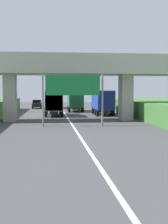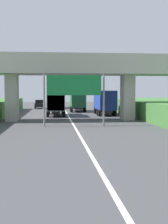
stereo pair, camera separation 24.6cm
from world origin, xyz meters
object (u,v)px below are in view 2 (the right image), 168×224
(truck_blue, at_px, (105,101))
(truck_green, at_px, (77,100))
(truck_red, at_px, (56,99))
(truck_orange, at_px, (56,102))
(overhead_highway_sign, at_px, (74,88))
(car_black, at_px, (40,104))

(truck_blue, distance_m, truck_green, 8.66)
(truck_red, height_order, truck_orange, same)
(truck_orange, bearing_deg, truck_green, 67.95)
(truck_blue, distance_m, truck_orange, 6.97)
(truck_orange, relative_size, truck_green, 1.00)
(truck_red, bearing_deg, truck_orange, -90.51)
(overhead_highway_sign, xyz_separation_m, truck_orange, (-1.69, 12.95, -1.69))
(truck_orange, distance_m, car_black, 19.01)
(truck_green, bearing_deg, truck_red, 107.63)
(truck_blue, xyz_separation_m, car_black, (-9.99, 17.80, -1.08))
(truck_red, relative_size, car_black, 1.78)
(truck_red, relative_size, truck_orange, 1.00)
(overhead_highway_sign, height_order, truck_orange, overhead_highway_sign)
(truck_red, distance_m, car_black, 3.59)
(truck_blue, distance_m, car_black, 20.44)
(truck_red, distance_m, truck_green, 11.38)
(truck_green, bearing_deg, truck_orange, -112.05)
(truck_orange, xyz_separation_m, truck_green, (3.62, 8.95, 0.00))
(truck_red, bearing_deg, truck_green, -72.37)
(truck_red, height_order, car_black, truck_red)
(truck_blue, bearing_deg, truck_red, 109.64)
(truck_green, xyz_separation_m, car_black, (-6.70, 9.78, -1.08))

